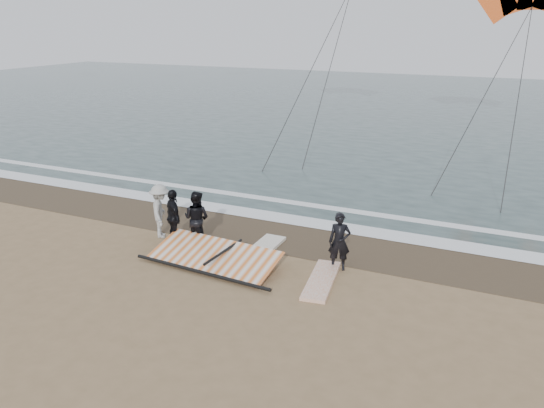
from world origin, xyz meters
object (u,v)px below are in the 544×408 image
at_px(board_white, 321,280).
at_px(man_main, 339,242).
at_px(sail_rig, 215,256).
at_px(board_cream, 259,252).

bearing_deg(board_white, man_main, 71.83).
xyz_separation_m(man_main, board_white, (-0.17, -0.93, -0.79)).
distance_m(man_main, sail_rig, 3.59).
height_order(board_cream, sail_rig, sail_rig).
height_order(man_main, board_cream, man_main).
bearing_deg(sail_rig, board_cream, 49.59).
bearing_deg(man_main, board_cream, 163.72).
relative_size(board_cream, sail_rig, 0.58).
xyz_separation_m(board_white, sail_rig, (-3.21, -0.10, 0.15)).
bearing_deg(board_cream, board_white, -22.20).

